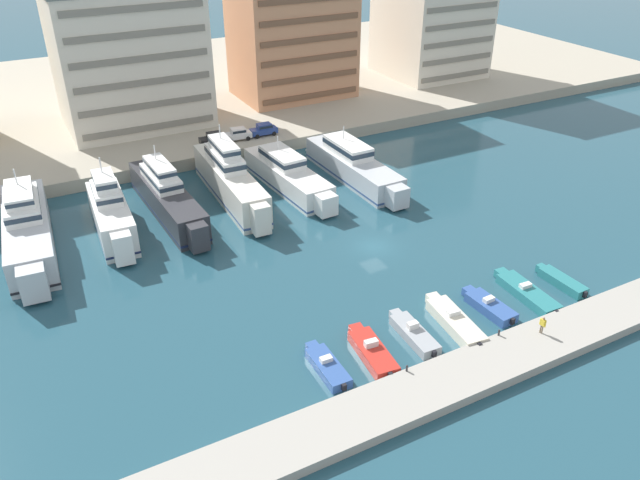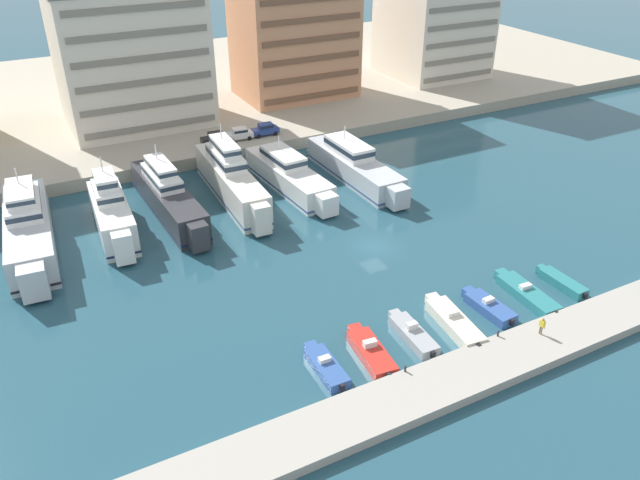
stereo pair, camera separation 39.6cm
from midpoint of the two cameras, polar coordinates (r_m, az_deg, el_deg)
The scene contains 25 objects.
ground_plane at distance 69.79m, azimuth 5.17°, elevation -0.62°, with size 400.00×400.00×0.00m, color #234C5B.
quay_promenade at distance 124.54m, azimuth -11.33°, elevation 13.43°, with size 180.00×70.00×1.78m, color #ADA38E.
pier_dock at distance 56.16m, azimuth 17.09°, elevation -10.18°, with size 120.00×4.93×0.90m, color #A8A399.
yacht_silver_far_left at distance 75.13m, azimuth -24.97°, elevation 1.01°, with size 5.92×23.01×8.45m.
yacht_white_left at distance 74.75m, azimuth -18.34°, elevation 2.33°, with size 4.49×16.17×8.73m.
yacht_charcoal_mid_left at distance 77.67m, azimuth -13.60°, elevation 3.91°, with size 4.47×21.97×8.01m.
yacht_ivory_center_left at distance 79.77m, azimuth -8.01°, elevation 5.54°, with size 4.38×22.28×9.07m.
yacht_white_center at distance 82.40m, azimuth -2.73°, elevation 5.98°, with size 5.34×20.25×6.41m.
yacht_silver_center_right at distance 85.02m, azimuth 3.30°, elevation 6.82°, with size 4.74×21.74×6.67m.
motorboat_blue_far_left at distance 52.90m, azimuth 0.74°, elevation -11.46°, with size 1.95×6.26×1.25m.
motorboat_red_left at distance 54.38m, azimuth 4.86°, elevation -10.14°, with size 2.76×7.25×1.52m.
motorboat_grey_mid_left at distance 56.73m, azimuth 8.66°, elevation -8.47°, with size 2.12×6.85×1.51m.
motorboat_cream_center_left at distance 58.67m, azimuth 12.31°, elevation -7.31°, with size 2.91×8.33×1.55m.
motorboat_blue_center at distance 61.48m, azimuth 15.35°, elevation -5.90°, with size 2.26×6.36×1.35m.
motorboat_teal_center_right at distance 64.42m, azimuth 18.52°, elevation -4.64°, with size 2.48×8.33×1.31m.
motorboat_teal_mid_right at distance 67.34m, azimuth 21.39°, elevation -3.61°, with size 1.70×6.15×0.93m.
car_black_far_left at distance 93.48m, azimuth -9.42°, elevation 9.21°, with size 4.19×2.11×1.80m.
car_white_left at distance 94.65m, azimuth -7.28°, elevation 9.64°, with size 4.21×2.15×1.80m.
car_blue_mid_left at distance 96.07m, azimuth -4.90°, elevation 10.08°, with size 4.14×2.00×1.80m.
apartment_block_left at distance 103.08m, azimuth -16.81°, elevation 15.80°, with size 21.63×16.84×22.61m.
apartment_block_mid_left at distance 113.16m, azimuth -2.28°, elevation 18.63°, with size 19.80×14.16×24.26m.
apartment_block_center_left at distance 128.57m, azimuth 10.59°, elevation 20.18°, with size 17.49×17.81×26.93m.
pedestrian_near_edge at distance 58.20m, azimuth 19.82°, elevation -7.29°, with size 0.28×0.65×1.70m.
bollard_west at distance 52.03m, azimuth 8.03°, elevation -11.54°, with size 0.20×0.20×0.61m.
bollard_west_mid at distance 57.21m, azimuth 16.17°, elevation -8.17°, with size 0.20×0.20×0.61m.
Camera 2 is at (-33.08, -50.08, 35.60)m, focal length 35.00 mm.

